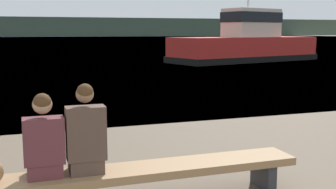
{
  "coord_description": "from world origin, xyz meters",
  "views": [
    {
      "loc": [
        -0.92,
        -1.47,
        1.98
      ],
      "look_at": [
        1.61,
        6.01,
        0.79
      ],
      "focal_mm": 45.0,
      "sensor_mm": 36.0,
      "label": 1
    }
  ],
  "objects": [
    {
      "name": "person_left",
      "position": [
        -0.79,
        3.01,
        0.83
      ],
      "size": [
        0.42,
        0.37,
        0.91
      ],
      "color": "#56282D",
      "rests_on": "bench_main"
    },
    {
      "name": "person_right",
      "position": [
        -0.35,
        3.01,
        0.86
      ],
      "size": [
        0.42,
        0.37,
        0.99
      ],
      "color": "#4C382D",
      "rests_on": "bench_main"
    },
    {
      "name": "bench_main",
      "position": [
        -0.73,
        3.01,
        0.35
      ],
      "size": [
        5.82,
        0.52,
        0.44
      ],
      "color": "#8E6B47",
      "rests_on": "ground"
    },
    {
      "name": "water_surface",
      "position": [
        0.0,
        126.98,
        0.0
      ],
      "size": [
        240.0,
        240.0,
        0.0
      ],
      "primitive_type": "plane",
      "color": "#386084",
      "rests_on": "ground"
    },
    {
      "name": "tugboat_red",
      "position": [
        13.09,
        23.63,
        1.09
      ],
      "size": [
        11.29,
        6.21,
        6.36
      ],
      "rotation": [
        0.0,
        0.0,
        1.84
      ],
      "color": "red",
      "rests_on": "water_surface"
    },
    {
      "name": "far_shoreline",
      "position": [
        0.0,
        177.26,
        3.76
      ],
      "size": [
        600.0,
        12.0,
        7.53
      ],
      "primitive_type": "cube",
      "color": "#384233",
      "rests_on": "ground"
    }
  ]
}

